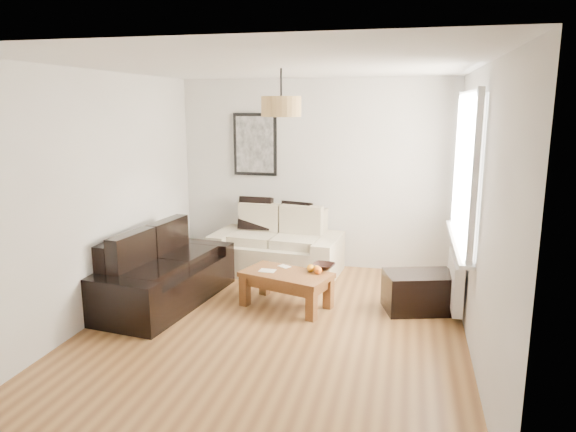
% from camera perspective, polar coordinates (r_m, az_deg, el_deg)
% --- Properties ---
extents(floor, '(4.50, 4.50, 0.00)m').
position_cam_1_polar(floor, '(5.53, -1.44, -11.99)').
color(floor, brown).
rests_on(floor, ground).
extents(ceiling, '(3.80, 4.50, 0.00)m').
position_cam_1_polar(ceiling, '(5.06, -1.60, 15.98)').
color(ceiling, white).
rests_on(ceiling, floor).
extents(wall_back, '(3.80, 0.04, 2.60)m').
position_cam_1_polar(wall_back, '(7.31, 2.93, 4.55)').
color(wall_back, silver).
rests_on(wall_back, floor).
extents(wall_front, '(3.80, 0.04, 2.60)m').
position_cam_1_polar(wall_front, '(3.08, -12.14, -6.23)').
color(wall_front, silver).
rests_on(wall_front, floor).
extents(wall_left, '(0.04, 4.50, 2.60)m').
position_cam_1_polar(wall_left, '(5.91, -19.67, 2.06)').
color(wall_left, silver).
rests_on(wall_left, floor).
extents(wall_right, '(0.04, 4.50, 2.60)m').
position_cam_1_polar(wall_right, '(5.02, 19.98, 0.38)').
color(wall_right, silver).
rests_on(wall_right, floor).
extents(window_bay, '(0.14, 1.90, 1.60)m').
position_cam_1_polar(window_bay, '(5.76, 18.89, 4.89)').
color(window_bay, white).
rests_on(window_bay, wall_right).
extents(radiator, '(0.10, 0.90, 0.52)m').
position_cam_1_polar(radiator, '(6.01, 17.72, -6.69)').
color(radiator, white).
rests_on(radiator, wall_right).
extents(poster, '(0.62, 0.04, 0.87)m').
position_cam_1_polar(poster, '(7.44, -3.59, 7.76)').
color(poster, black).
rests_on(poster, wall_back).
extents(pendant_shade, '(0.40, 0.40, 0.20)m').
position_cam_1_polar(pendant_shade, '(5.34, -0.74, 11.80)').
color(pendant_shade, tan).
rests_on(pendant_shade, ceiling).
extents(loveseat_cream, '(1.76, 1.06, 0.84)m').
position_cam_1_polar(loveseat_cream, '(7.12, -1.23, -2.86)').
color(loveseat_cream, '#C0B69A').
rests_on(loveseat_cream, floor).
extents(sofa_leather, '(1.12, 1.95, 0.80)m').
position_cam_1_polar(sofa_leather, '(6.23, -13.39, -5.58)').
color(sofa_leather, black).
rests_on(sofa_leather, floor).
extents(coffee_table, '(1.10, 0.81, 0.40)m').
position_cam_1_polar(coffee_table, '(5.99, -0.17, -7.99)').
color(coffee_table, brown).
rests_on(coffee_table, floor).
extents(ottoman, '(0.86, 0.68, 0.43)m').
position_cam_1_polar(ottoman, '(6.05, 14.09, -8.00)').
color(ottoman, black).
rests_on(ottoman, floor).
extents(cushion_left, '(0.46, 0.15, 0.46)m').
position_cam_1_polar(cushion_left, '(7.33, -3.54, 0.28)').
color(cushion_left, black).
rests_on(cushion_left, loveseat_cream).
extents(cushion_right, '(0.43, 0.21, 0.42)m').
position_cam_1_polar(cushion_right, '(7.19, 0.85, -0.10)').
color(cushion_right, black).
rests_on(cushion_right, loveseat_cream).
extents(fruit_bowl, '(0.29, 0.29, 0.06)m').
position_cam_1_polar(fruit_bowl, '(6.06, 3.89, -5.47)').
color(fruit_bowl, black).
rests_on(fruit_bowl, coffee_table).
extents(orange_a, '(0.10, 0.10, 0.08)m').
position_cam_1_polar(orange_a, '(5.93, 3.13, -5.74)').
color(orange_a, orange).
rests_on(orange_a, fruit_bowl).
extents(orange_b, '(0.11, 0.11, 0.09)m').
position_cam_1_polar(orange_b, '(5.88, 3.27, -5.90)').
color(orange_b, orange).
rests_on(orange_b, fruit_bowl).
extents(orange_c, '(0.10, 0.10, 0.09)m').
position_cam_1_polar(orange_c, '(5.95, 2.48, -5.67)').
color(orange_c, orange).
rests_on(orange_c, fruit_bowl).
extents(papers, '(0.19, 0.13, 0.01)m').
position_cam_1_polar(papers, '(5.98, -2.25, -5.95)').
color(papers, white).
rests_on(papers, coffee_table).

